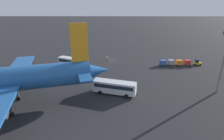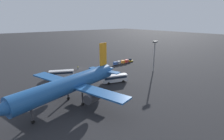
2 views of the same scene
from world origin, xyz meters
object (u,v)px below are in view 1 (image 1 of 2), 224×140
Objects in this scene: airplane at (2,81)px; baggage_tug at (197,63)px; worker_person at (107,58)px; shuttle_bus_far at (114,87)px; shuttle_bus_near at (72,62)px; cargo_cart_grey at (171,62)px; cargo_cart_blue at (163,62)px; cargo_cart_red at (187,62)px; cargo_cart_orange at (179,62)px.

airplane is 60.11m from baggage_tug.
baggage_tug reaches higher than worker_person.
shuttle_bus_far is at bearing -179.36° from airplane.
worker_person is (-11.91, -7.64, -1.05)m from shuttle_bus_near.
cargo_cart_grey and cargo_cart_blue have the same top height.
cargo_cart_red is (-48.45, -28.53, -5.25)m from airplane.
cargo_cart_orange is 1.00× the size of cargo_cart_grey.
cargo_cart_red is at bearing -178.74° from cargo_cart_blue.
shuttle_bus_far is 5.04× the size of cargo_cart_grey.
worker_person is 0.82× the size of cargo_cart_blue.
airplane is 39.79m from worker_person.
shuttle_bus_near is at bearing -122.30° from airplane.
airplane is at bearing 38.74° from baggage_tug.
worker_person is 26.68m from cargo_cart_orange.
shuttle_bus_near is at bearing 3.07° from cargo_cart_blue.
baggage_tug is 1.49× the size of worker_person.
shuttle_bus_near is 5.09× the size of cargo_cart_grey.
shuttle_bus_far is at bearing 46.96° from cargo_cart_grey.
cargo_cart_red is (-26.24, -21.69, -0.76)m from shuttle_bus_far.
shuttle_bus_near is 5.09× the size of cargo_cart_red.
shuttle_bus_near is at bearing 2.68° from cargo_cart_red.
cargo_cart_blue is at bearing -160.90° from airplane.
cargo_cart_red is at bearing -165.98° from airplane.
airplane reaches higher than cargo_cart_red.
baggage_tug reaches higher than cargo_cart_red.
baggage_tug is at bearing 171.05° from worker_person.
cargo_cart_grey is at bearing 166.32° from worker_person.
cargo_cart_orange is (6.81, 0.59, 0.25)m from baggage_tug.
baggage_tug reaches higher than cargo_cart_orange.
shuttle_bus_near is 38.02m from cargo_cart_orange.
shuttle_bus_near reaches higher than worker_person.
cargo_cart_blue is (5.89, 0.16, 0.00)m from cargo_cart_orange.
worker_person is 21.02m from cargo_cart_blue.
cargo_cart_red is at bearing 17.77° from baggage_tug.
airplane is 51.57m from cargo_cart_grey.
baggage_tug is 1.22× the size of cargo_cart_red.
shuttle_bus_near is 40.96m from cargo_cart_red.
shuttle_bus_near reaches higher than cargo_cart_blue.
airplane is 48.99m from cargo_cart_blue.
cargo_cart_blue is (2.94, 0.29, 0.00)m from cargo_cart_grey.
cargo_cart_red is at bearing -124.49° from shuttle_bus_far.
cargo_cart_grey is at bearing -174.29° from cargo_cart_blue.
airplane reaches higher than cargo_cart_grey.
baggage_tug is 1.22× the size of cargo_cart_orange.
cargo_cart_grey is at bearing -2.68° from cargo_cart_orange.
shuttle_bus_far is (-14.67, 19.78, 0.03)m from shuttle_bus_near.
cargo_cart_red is at bearing 168.83° from worker_person.
airplane reaches higher than baggage_tug.
shuttle_bus_near is at bearing 32.67° from worker_person.
cargo_cart_red and cargo_cart_orange have the same top height.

